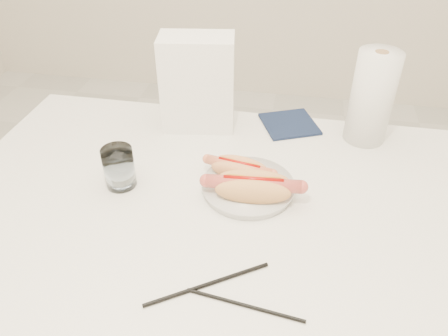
% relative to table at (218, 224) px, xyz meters
% --- Properties ---
extents(table, '(1.20, 0.80, 0.75)m').
position_rel_table_xyz_m(table, '(0.00, 0.00, 0.00)').
color(table, white).
rests_on(table, ground).
extents(plate, '(0.22, 0.22, 0.02)m').
position_rel_table_xyz_m(plate, '(0.06, 0.05, 0.07)').
color(plate, silver).
rests_on(plate, table).
extents(hotdog_left, '(0.15, 0.08, 0.04)m').
position_rel_table_xyz_m(hotdog_left, '(0.03, 0.08, 0.10)').
color(hotdog_left, '#EA9B5D').
rests_on(hotdog_left, plate).
extents(hotdog_right, '(0.20, 0.09, 0.05)m').
position_rel_table_xyz_m(hotdog_right, '(0.07, 0.02, 0.10)').
color(hotdog_right, '#E69F59').
rests_on(hotdog_right, plate).
extents(water_glass, '(0.07, 0.07, 0.09)m').
position_rel_table_xyz_m(water_glass, '(-0.22, 0.03, 0.11)').
color(water_glass, silver).
rests_on(water_glass, table).
extents(chopstick_near, '(0.20, 0.13, 0.01)m').
position_rel_table_xyz_m(chopstick_near, '(0.02, -0.21, 0.06)').
color(chopstick_near, black).
rests_on(chopstick_near, table).
extents(chopstick_far, '(0.20, 0.03, 0.01)m').
position_rel_table_xyz_m(chopstick_far, '(0.09, -0.24, 0.06)').
color(chopstick_far, black).
rests_on(chopstick_far, table).
extents(napkin_box, '(0.20, 0.13, 0.25)m').
position_rel_table_xyz_m(napkin_box, '(-0.11, 0.31, 0.18)').
color(napkin_box, white).
rests_on(napkin_box, table).
extents(navy_napkin, '(0.18, 0.18, 0.01)m').
position_rel_table_xyz_m(navy_napkin, '(0.13, 0.35, 0.06)').
color(navy_napkin, '#111B37').
rests_on(navy_napkin, table).
extents(paper_towel_roll, '(0.12, 0.12, 0.23)m').
position_rel_table_xyz_m(paper_towel_roll, '(0.32, 0.32, 0.18)').
color(paper_towel_roll, white).
rests_on(paper_towel_roll, table).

